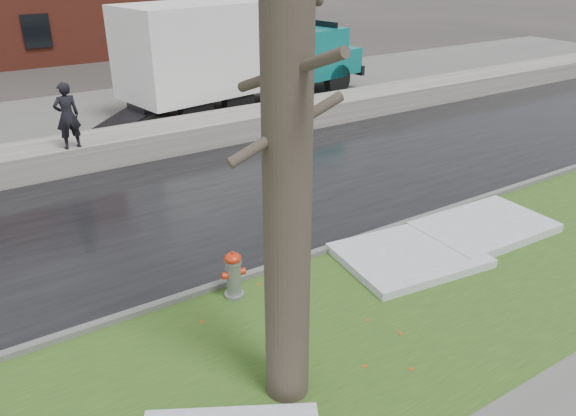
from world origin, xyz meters
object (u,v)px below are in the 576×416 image
tree (287,135)px  fire_hydrant (233,273)px  worker (67,116)px  box_truck (236,52)px

tree → fire_hydrant: bearing=79.4°
fire_hydrant → worker: worker is taller
fire_hydrant → box_truck: 12.87m
fire_hydrant → box_truck: size_ratio=0.07×
box_truck → worker: 7.87m
tree → worker: bearing=92.1°
tree → worker: (-0.37, 9.90, -2.05)m
tree → box_truck: size_ratio=0.61×
worker → tree: bearing=87.9°
fire_hydrant → worker: 7.62m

